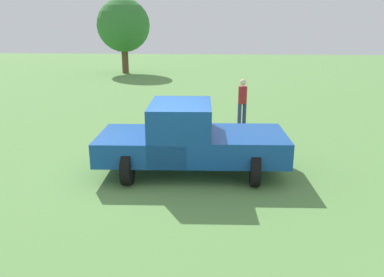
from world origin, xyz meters
TOP-DOWN VIEW (x-y plane):
  - ground_plane at (0.00, 0.00)m, footprint 80.00×80.00m
  - pickup_truck at (0.08, -0.53)m, footprint 2.59×4.80m
  - person_bystander at (4.94, -2.22)m, footprint 0.42×0.42m
  - tree_far_center at (20.58, 5.85)m, footprint 3.95×3.95m

SIDE VIEW (x-z plane):
  - ground_plane at x=0.00m, z-range 0.00..0.00m
  - pickup_truck at x=0.08m, z-range 0.03..1.85m
  - person_bystander at x=4.94m, z-range 0.12..1.87m
  - tree_far_center at x=20.58m, z-range 0.78..6.33m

